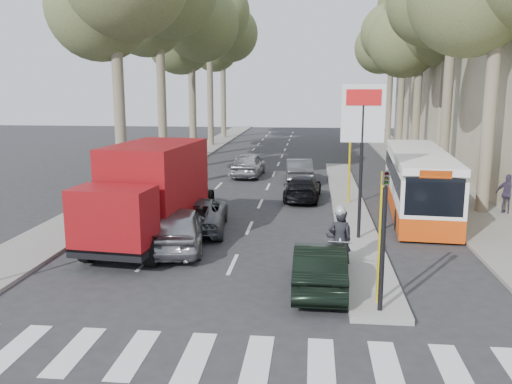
% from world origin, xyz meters
% --- Properties ---
extents(ground, '(120.00, 120.00, 0.00)m').
position_xyz_m(ground, '(0.00, 0.00, 0.00)').
color(ground, '#28282B').
rests_on(ground, ground).
extents(sidewalk_right, '(3.20, 70.00, 0.12)m').
position_xyz_m(sidewalk_right, '(8.60, 25.00, 0.06)').
color(sidewalk_right, gray).
rests_on(sidewalk_right, ground).
extents(median_left, '(2.40, 64.00, 0.12)m').
position_xyz_m(median_left, '(-8.00, 28.00, 0.06)').
color(median_left, gray).
rests_on(median_left, ground).
extents(traffic_island, '(1.50, 26.00, 0.16)m').
position_xyz_m(traffic_island, '(3.25, 11.00, 0.08)').
color(traffic_island, gray).
rests_on(traffic_island, ground).
extents(building_far, '(11.00, 20.00, 16.00)m').
position_xyz_m(building_far, '(15.50, 34.00, 8.00)').
color(building_far, '#B7A88E').
rests_on(building_far, ground).
extents(billboard, '(1.50, 12.10, 5.60)m').
position_xyz_m(billboard, '(3.25, 5.00, 3.70)').
color(billboard, yellow).
rests_on(billboard, ground).
extents(traffic_light_island, '(0.16, 0.41, 3.60)m').
position_xyz_m(traffic_light_island, '(3.25, -1.50, 2.49)').
color(traffic_light_island, black).
rests_on(traffic_light_island, ground).
extents(tree_l_c, '(7.40, 7.20, 13.71)m').
position_xyz_m(tree_l_c, '(-7.77, 28.11, 10.04)').
color(tree_l_c, '#6B604C').
rests_on(tree_l_c, ground).
extents(tree_l_d, '(7.40, 7.20, 15.66)m').
position_xyz_m(tree_l_d, '(-7.87, 36.11, 11.76)').
color(tree_l_d, '#6B604C').
rests_on(tree_l_d, ground).
extents(tree_l_e, '(7.40, 7.20, 14.49)m').
position_xyz_m(tree_l_e, '(-7.97, 44.11, 10.73)').
color(tree_l_e, '#6B604C').
rests_on(tree_l_e, ground).
extents(tree_r_c, '(7.40, 7.20, 13.32)m').
position_xyz_m(tree_r_c, '(9.03, 26.11, 9.69)').
color(tree_r_c, '#6B604C').
rests_on(tree_r_c, ground).
extents(tree_r_d, '(7.40, 7.20, 14.88)m').
position_xyz_m(tree_r_d, '(9.13, 34.11, 11.07)').
color(tree_r_d, '#6B604C').
rests_on(tree_r_d, ground).
extents(tree_r_e, '(7.40, 7.20, 14.10)m').
position_xyz_m(tree_r_e, '(9.23, 42.11, 10.38)').
color(tree_r_e, '#6B604C').
rests_on(tree_r_e, ground).
extents(silver_hatchback, '(2.37, 4.65, 1.51)m').
position_xyz_m(silver_hatchback, '(-2.98, 3.44, 0.76)').
color(silver_hatchback, '#A1A3A9').
rests_on(silver_hatchback, ground).
extents(dark_hatchback, '(1.42, 4.03, 1.32)m').
position_xyz_m(dark_hatchback, '(1.80, 0.19, 0.66)').
color(dark_hatchback, black).
rests_on(dark_hatchback, ground).
extents(queue_car_a, '(2.60, 4.79, 1.28)m').
position_xyz_m(queue_car_a, '(-2.83, 6.00, 0.64)').
color(queue_car_a, '#53575B').
rests_on(queue_car_a, ground).
extents(queue_car_b, '(1.91, 4.23, 1.20)m').
position_xyz_m(queue_car_b, '(1.10, 12.16, 0.60)').
color(queue_car_b, black).
rests_on(queue_car_b, ground).
extents(queue_car_c, '(1.93, 4.44, 1.49)m').
position_xyz_m(queue_car_c, '(-2.43, 18.92, 0.75)').
color(queue_car_c, '#ADB0B6').
rests_on(queue_car_c, ground).
extents(queue_car_d, '(1.76, 4.26, 1.37)m').
position_xyz_m(queue_car_d, '(0.76, 17.28, 0.69)').
color(queue_car_d, '#53565C').
rests_on(queue_car_d, ground).
extents(queue_car_e, '(2.13, 4.78, 1.36)m').
position_xyz_m(queue_car_e, '(-4.11, 9.00, 0.68)').
color(queue_car_e, black).
rests_on(queue_car_e, ground).
extents(red_truck, '(3.12, 6.79, 3.51)m').
position_xyz_m(red_truck, '(-4.18, 4.05, 1.85)').
color(red_truck, black).
rests_on(red_truck, ground).
extents(city_bus, '(3.09, 10.59, 2.75)m').
position_xyz_m(city_bus, '(6.20, 10.02, 1.45)').
color(city_bus, '#D8440C').
rests_on(city_bus, ground).
extents(motorcycle, '(0.87, 2.39, 2.03)m').
position_xyz_m(motorcycle, '(2.41, 1.88, 0.92)').
color(motorcycle, black).
rests_on(motorcycle, ground).
extents(pedestrian_near, '(1.09, 1.01, 1.71)m').
position_xyz_m(pedestrian_near, '(9.93, 9.68, 0.97)').
color(pedestrian_near, '#423855').
rests_on(pedestrian_near, sidewalk_right).
extents(pedestrian_far, '(1.26, 0.60, 1.92)m').
position_xyz_m(pedestrian_far, '(7.20, 9.99, 1.08)').
color(pedestrian_far, '#6D5E52').
rests_on(pedestrian_far, sidewalk_right).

